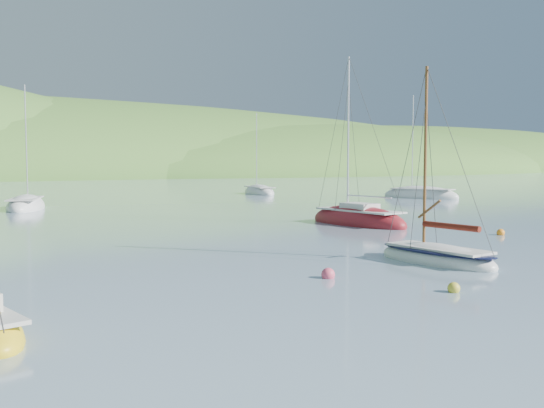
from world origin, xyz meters
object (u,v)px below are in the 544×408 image
distant_sloop_a (26,207)px  distant_sloop_b (259,193)px  distant_sloop_d (421,196)px  sloop_red (358,221)px  daysailer_white (437,257)px

distant_sloop_a → distant_sloop_b: 30.24m
distant_sloop_d → distant_sloop_a: bearing=149.4°
sloop_red → distant_sloop_d: bearing=32.2°
daysailer_white → distant_sloop_d: 43.31m
distant_sloop_a → distant_sloop_d: distant_sloop_d is taller
sloop_red → distant_sloop_d: size_ratio=0.95×
distant_sloop_b → distant_sloop_d: (11.49, -15.75, 0.02)m
daysailer_white → distant_sloop_a: (-10.25, 36.51, -0.01)m
daysailer_white → distant_sloop_d: size_ratio=0.68×
daysailer_white → sloop_red: 14.45m
distant_sloop_a → distant_sloop_b: size_ratio=1.05×
distant_sloop_b → daysailer_white: bearing=-102.2°
sloop_red → distant_sloop_d: (23.16, 18.77, -0.02)m
sloop_red → distant_sloop_b: (11.68, 34.52, -0.04)m
daysailer_white → sloop_red: size_ratio=0.72×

